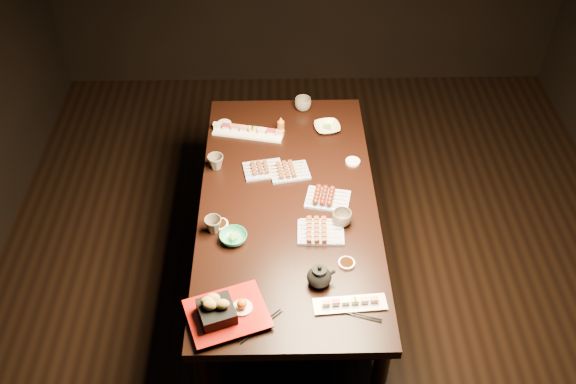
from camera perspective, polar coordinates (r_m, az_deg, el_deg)
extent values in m
plane|color=black|center=(3.72, 3.17, -11.31)|extent=(5.00, 5.00, 0.00)
cube|color=black|center=(3.54, 0.02, -5.25)|extent=(0.95, 1.82, 0.75)
imported|color=#339E71|center=(3.08, -4.87, -4.04)|extent=(0.13, 0.13, 0.04)
imported|color=beige|center=(3.72, 3.50, 5.73)|extent=(0.17, 0.17, 0.04)
imported|color=brown|center=(3.12, -6.65, -2.92)|extent=(0.10, 0.10, 0.08)
imported|color=brown|center=(3.14, 4.82, -2.34)|extent=(0.11, 0.11, 0.08)
imported|color=brown|center=(3.46, -6.45, 2.66)|extent=(0.10, 0.10, 0.08)
imported|color=brown|center=(3.87, 1.33, 7.83)|extent=(0.13, 0.13, 0.08)
cylinder|color=brown|center=(3.66, -0.64, 5.88)|extent=(0.04, 0.04, 0.12)
cylinder|color=white|center=(3.16, -6.07, -2.89)|extent=(0.10, 0.10, 0.01)
cylinder|color=white|center=(3.51, 5.78, 2.70)|extent=(0.08, 0.08, 0.01)
cylinder|color=white|center=(2.99, 5.23, -6.33)|extent=(0.10, 0.10, 0.01)
cylinder|color=white|center=(3.78, -5.68, 6.04)|extent=(0.10, 0.10, 0.01)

